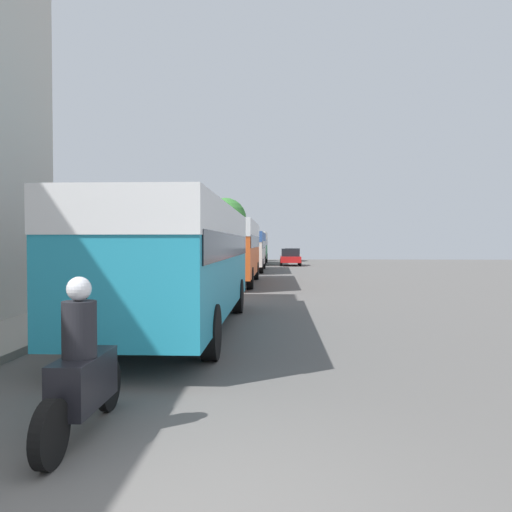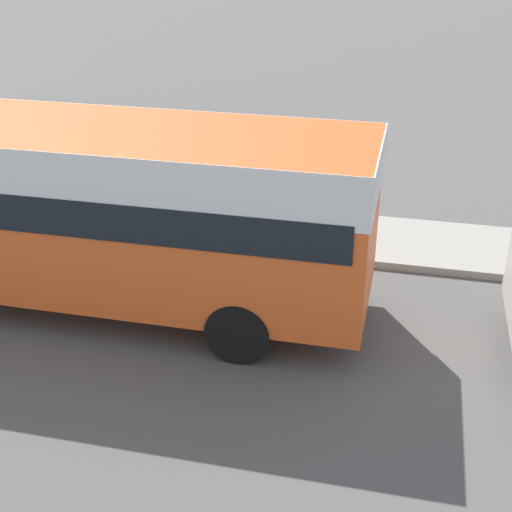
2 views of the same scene
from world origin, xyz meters
The scene contains 1 object.
bus_following centered at (-1.67, 21.80, 2.04)m, with size 2.58×9.69×3.15m.
Camera 2 is at (8.22, 27.08, 6.35)m, focal length 50.00 mm.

